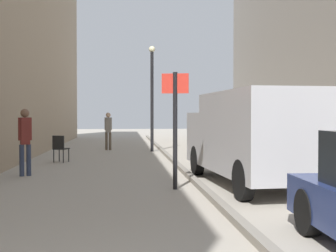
% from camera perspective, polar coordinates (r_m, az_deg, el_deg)
% --- Properties ---
extents(ground_plane, '(80.00, 80.00, 0.00)m').
position_cam_1_polar(ground_plane, '(14.70, -4.96, -5.09)').
color(ground_plane, '#A8A093').
extents(kerb_strip, '(0.16, 40.00, 0.12)m').
position_cam_1_polar(kerb_strip, '(14.79, 1.19, -4.81)').
color(kerb_strip, gray).
rests_on(kerb_strip, ground_plane).
extents(pedestrian_main_foreground, '(0.35, 0.24, 1.77)m').
position_cam_1_polar(pedestrian_main_foreground, '(21.82, -7.41, -0.30)').
color(pedestrian_main_foreground, brown).
rests_on(pedestrian_main_foreground, ground_plane).
extents(pedestrian_mid_block, '(0.34, 0.27, 1.82)m').
position_cam_1_polar(pedestrian_mid_block, '(13.02, -17.28, -1.33)').
color(pedestrian_mid_block, '#2D3851').
rests_on(pedestrian_mid_block, ground_plane).
extents(delivery_van, '(2.46, 5.64, 2.17)m').
position_cam_1_polar(delivery_van, '(11.04, 10.73, -1.08)').
color(delivery_van, '#B7B7BC').
rests_on(delivery_van, ground_plane).
extents(street_sign_post, '(0.59, 0.17, 2.60)m').
position_cam_1_polar(street_sign_post, '(10.19, 0.89, 0.77)').
color(street_sign_post, black).
rests_on(street_sign_post, ground_plane).
extents(lamp_post, '(0.28, 0.28, 4.76)m').
position_cam_1_polar(lamp_post, '(20.83, -1.99, 4.32)').
color(lamp_post, black).
rests_on(lamp_post, ground_plane).
extents(cafe_chair_near_window, '(0.57, 0.57, 0.94)m').
position_cam_1_polar(cafe_chair_near_window, '(16.46, -13.24, -2.52)').
color(cafe_chair_near_window, black).
rests_on(cafe_chair_near_window, ground_plane).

